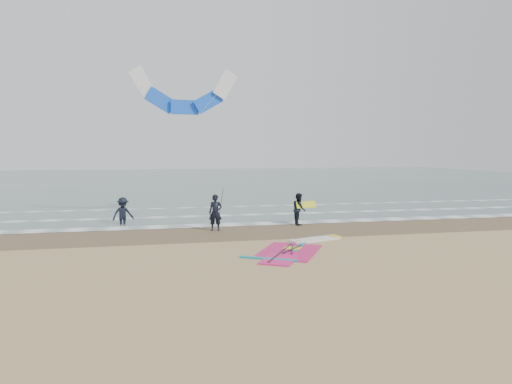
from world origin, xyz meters
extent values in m
plane|color=tan|center=(0.00, 0.00, 0.00)|extent=(120.00, 120.00, 0.00)
cube|color=#47605E|center=(0.00, 48.00, 0.01)|extent=(120.00, 80.00, 0.02)
cube|color=brown|center=(0.00, 6.00, 0.00)|extent=(120.00, 5.00, 0.01)
cube|color=white|center=(0.00, 8.20, 0.03)|extent=(120.00, 1.20, 0.02)
cube|color=white|center=(0.00, 12.00, 0.03)|extent=(120.00, 0.70, 0.02)
cube|color=white|center=(0.00, 16.50, 0.03)|extent=(120.00, 0.50, 0.01)
cube|color=white|center=(1.21, 2.86, 0.06)|extent=(2.65, 1.41, 0.12)
cube|color=yellow|center=(2.35, 3.22, 0.07)|extent=(0.63, 0.73, 0.13)
cube|color=#DC1B69|center=(-0.65, 0.79, 0.02)|extent=(3.62, 4.00, 0.04)
cube|color=#DC1B69|center=(-1.42, -0.55, 0.02)|extent=(2.00, 2.23, 0.05)
cube|color=#0C8C99|center=(0.38, 2.13, 0.03)|extent=(1.85, 2.98, 0.05)
cube|color=#0C8C99|center=(-1.84, -0.35, 0.03)|extent=(2.17, 1.38, 0.05)
cube|color=yellow|center=(-0.34, 1.31, 0.03)|extent=(0.94, 0.90, 0.05)
cylinder|color=black|center=(-1.06, 0.58, 0.05)|extent=(1.91, 3.25, 0.06)
cylinder|color=black|center=(-0.44, 1.00, 0.07)|extent=(1.28, 1.41, 0.04)
cylinder|color=black|center=(-0.44, 1.00, 0.07)|extent=(0.61, 1.78, 0.04)
imported|color=black|center=(-3.11, 6.55, 0.98)|extent=(0.81, 0.64, 1.96)
imported|color=black|center=(1.88, 7.54, 0.93)|extent=(0.77, 0.96, 1.85)
imported|color=black|center=(-8.15, 9.64, 0.97)|extent=(1.44, 1.18, 1.95)
cylinder|color=black|center=(-2.81, 6.55, 1.44)|extent=(0.17, 0.86, 1.82)
cube|color=yellow|center=(2.28, 7.44, 1.17)|extent=(1.30, 0.51, 0.39)
cube|color=white|center=(-6.97, 11.73, 8.51)|extent=(1.66, 0.39, 1.99)
cube|color=blue|center=(-5.88, 11.73, 7.42)|extent=(1.97, 0.44, 1.67)
cube|color=blue|center=(-4.39, 11.73, 7.02)|extent=(1.76, 0.40, 0.91)
cube|color=blue|center=(-2.90, 11.73, 7.42)|extent=(1.97, 0.44, 1.67)
cube|color=white|center=(-1.82, 11.73, 8.51)|extent=(1.66, 0.39, 1.99)
cylinder|color=beige|center=(-7.56, 10.68, 4.93)|extent=(1.20, 2.11, 7.18)
cylinder|color=beige|center=(-4.98, 10.68, 4.93)|extent=(6.35, 2.10, 7.19)
camera|label=1|loc=(-5.93, -17.65, 4.33)|focal=32.00mm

